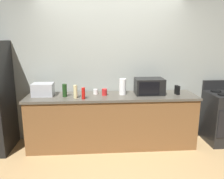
{
  "coord_description": "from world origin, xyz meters",
  "views": [
    {
      "loc": [
        -0.27,
        -3.25,
        1.84
      ],
      "look_at": [
        0.0,
        0.4,
        1.0
      ],
      "focal_mm": 36.2,
      "sensor_mm": 36.0,
      "label": 1
    }
  ],
  "objects_px": {
    "cordless_phone": "(177,90)",
    "bottle_wine": "(65,90)",
    "mug_red": "(104,92)",
    "toaster_oven": "(43,90)",
    "paper_towel_roll": "(123,87)",
    "bottle_hot_sauce": "(83,93)",
    "microwave": "(149,86)",
    "stove_range": "(224,117)",
    "mug_white": "(96,92)",
    "bottle_hand_soap": "(75,92)"
  },
  "relations": [
    {
      "from": "bottle_hand_soap",
      "to": "mug_white",
      "type": "height_order",
      "value": "bottle_hand_soap"
    },
    {
      "from": "mug_white",
      "to": "cordless_phone",
      "type": "bearing_deg",
      "value": -4.59
    },
    {
      "from": "bottle_hand_soap",
      "to": "bottle_wine",
      "type": "bearing_deg",
      "value": 150.48
    },
    {
      "from": "toaster_oven",
      "to": "mug_red",
      "type": "distance_m",
      "value": 1.02
    },
    {
      "from": "stove_range",
      "to": "bottle_hand_soap",
      "type": "bearing_deg",
      "value": -177.0
    },
    {
      "from": "bottle_hand_soap",
      "to": "mug_red",
      "type": "xyz_separation_m",
      "value": [
        0.47,
        0.15,
        -0.05
      ]
    },
    {
      "from": "bottle_hand_soap",
      "to": "bottle_hot_sauce",
      "type": "bearing_deg",
      "value": -24.94
    },
    {
      "from": "cordless_phone",
      "to": "bottle_hot_sauce",
      "type": "relative_size",
      "value": 0.82
    },
    {
      "from": "bottle_hand_soap",
      "to": "mug_white",
      "type": "distance_m",
      "value": 0.4
    },
    {
      "from": "cordless_phone",
      "to": "bottle_wine",
      "type": "distance_m",
      "value": 1.89
    },
    {
      "from": "microwave",
      "to": "cordless_phone",
      "type": "distance_m",
      "value": 0.48
    },
    {
      "from": "toaster_oven",
      "to": "paper_towel_roll",
      "type": "height_order",
      "value": "paper_towel_roll"
    },
    {
      "from": "bottle_hand_soap",
      "to": "stove_range",
      "type": "bearing_deg",
      "value": 3.0
    },
    {
      "from": "bottle_hot_sauce",
      "to": "bottle_wine",
      "type": "xyz_separation_m",
      "value": [
        -0.31,
        0.16,
        0.01
      ]
    },
    {
      "from": "toaster_oven",
      "to": "bottle_hot_sauce",
      "type": "relative_size",
      "value": 1.87
    },
    {
      "from": "paper_towel_roll",
      "to": "mug_red",
      "type": "xyz_separation_m",
      "value": [
        -0.31,
        -0.03,
        -0.08
      ]
    },
    {
      "from": "bottle_wine",
      "to": "mug_red",
      "type": "bearing_deg",
      "value": 4.26
    },
    {
      "from": "paper_towel_roll",
      "to": "mug_red",
      "type": "relative_size",
      "value": 2.48
    },
    {
      "from": "bottle_hand_soap",
      "to": "mug_red",
      "type": "distance_m",
      "value": 0.49
    },
    {
      "from": "bottle_hot_sauce",
      "to": "mug_white",
      "type": "distance_m",
      "value": 0.36
    },
    {
      "from": "mug_white",
      "to": "bottle_hand_soap",
      "type": "bearing_deg",
      "value": -142.97
    },
    {
      "from": "paper_towel_roll",
      "to": "bottle_wine",
      "type": "relative_size",
      "value": 1.27
    },
    {
      "from": "paper_towel_roll",
      "to": "bottle_wine",
      "type": "bearing_deg",
      "value": -175.07
    },
    {
      "from": "toaster_oven",
      "to": "paper_towel_roll",
      "type": "distance_m",
      "value": 1.33
    },
    {
      "from": "paper_towel_roll",
      "to": "bottle_wine",
      "type": "height_order",
      "value": "paper_towel_roll"
    },
    {
      "from": "stove_range",
      "to": "bottle_hot_sauce",
      "type": "height_order",
      "value": "bottle_hot_sauce"
    },
    {
      "from": "microwave",
      "to": "bottle_hot_sauce",
      "type": "bearing_deg",
      "value": -167.56
    },
    {
      "from": "paper_towel_roll",
      "to": "toaster_oven",
      "type": "bearing_deg",
      "value": 179.57
    },
    {
      "from": "paper_towel_roll",
      "to": "cordless_phone",
      "type": "bearing_deg",
      "value": -3.49
    },
    {
      "from": "bottle_wine",
      "to": "mug_white",
      "type": "height_order",
      "value": "bottle_wine"
    },
    {
      "from": "toaster_oven",
      "to": "cordless_phone",
      "type": "bearing_deg",
      "value": -1.69
    },
    {
      "from": "stove_range",
      "to": "bottle_wine",
      "type": "relative_size",
      "value": 5.1
    },
    {
      "from": "cordless_phone",
      "to": "mug_red",
      "type": "bearing_deg",
      "value": 173.04
    },
    {
      "from": "microwave",
      "to": "paper_towel_roll",
      "type": "height_order",
      "value": "same"
    },
    {
      "from": "stove_range",
      "to": "microwave",
      "type": "bearing_deg",
      "value": 177.98
    },
    {
      "from": "cordless_phone",
      "to": "bottle_wine",
      "type": "bearing_deg",
      "value": 174.87
    },
    {
      "from": "stove_range",
      "to": "bottle_hot_sauce",
      "type": "relative_size",
      "value": 5.93
    },
    {
      "from": "mug_red",
      "to": "bottle_hot_sauce",
      "type": "bearing_deg",
      "value": -148.06
    },
    {
      "from": "microwave",
      "to": "cordless_phone",
      "type": "bearing_deg",
      "value": -6.58
    },
    {
      "from": "toaster_oven",
      "to": "paper_towel_roll",
      "type": "relative_size",
      "value": 1.26
    },
    {
      "from": "bottle_hot_sauce",
      "to": "stove_range",
      "type": "bearing_deg",
      "value": 4.54
    },
    {
      "from": "stove_range",
      "to": "paper_towel_roll",
      "type": "relative_size",
      "value": 4.0
    },
    {
      "from": "cordless_phone",
      "to": "bottle_hand_soap",
      "type": "bearing_deg",
      "value": 178.42
    },
    {
      "from": "stove_range",
      "to": "mug_white",
      "type": "relative_size",
      "value": 12.55
    },
    {
      "from": "microwave",
      "to": "mug_white",
      "type": "relative_size",
      "value": 5.58
    },
    {
      "from": "toaster_oven",
      "to": "bottle_wine",
      "type": "height_order",
      "value": "bottle_wine"
    },
    {
      "from": "microwave",
      "to": "bottle_hot_sauce",
      "type": "height_order",
      "value": "microwave"
    },
    {
      "from": "cordless_phone",
      "to": "mug_white",
      "type": "height_order",
      "value": "cordless_phone"
    },
    {
      "from": "mug_red",
      "to": "bottle_wine",
      "type": "bearing_deg",
      "value": -175.74
    },
    {
      "from": "toaster_oven",
      "to": "cordless_phone",
      "type": "relative_size",
      "value": 2.27
    }
  ]
}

